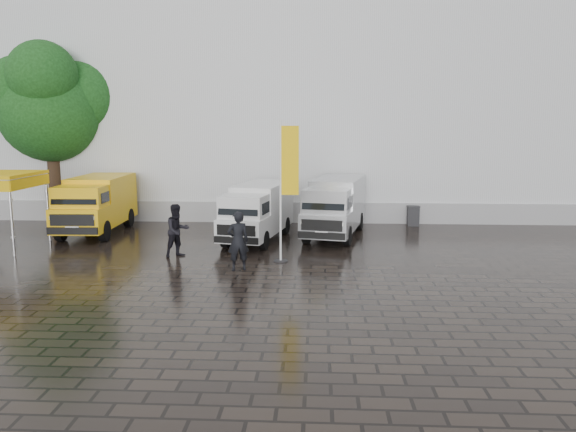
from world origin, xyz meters
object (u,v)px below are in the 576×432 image
van_white (258,213)px  wheelie_bin (413,216)px  person_front (238,241)px  van_silver (335,208)px  person_tent (177,231)px  van_yellow (96,206)px  flagpole (286,184)px

van_white → wheelie_bin: (7.05, 3.77, -0.67)m
van_white → person_front: (-0.12, -4.91, -0.16)m
van_silver → person_tent: (-5.83, -4.16, -0.26)m
person_front → person_tent: (-2.47, 1.79, -0.02)m
van_yellow → flagpole: size_ratio=1.09×
van_white → flagpole: 4.20m
van_yellow → person_tent: bearing=-43.9°
wheelie_bin → flagpole: bearing=-125.3°
van_white → person_tent: 4.06m
van_silver → person_front: size_ratio=2.87×
person_front → van_silver: bearing=-137.4°
wheelie_bin → person_front: 11.27m
van_yellow → person_front: size_ratio=2.71×
van_white → van_silver: size_ratio=0.94×
van_silver → person_tent: bearing=-132.7°
person_front → flagpole: bearing=-157.7°
wheelie_bin → person_tent: size_ratio=0.49×
van_yellow → van_white: (7.27, -1.11, -0.09)m
flagpole → person_front: bearing=-139.7°
van_yellow → van_silver: (10.51, -0.07, -0.01)m
van_silver → person_front: bearing=-107.6°
van_white → wheelie_bin: 8.02m
van_silver → flagpole: (-1.85, -4.67, 1.52)m
van_white → person_front: size_ratio=2.68×
person_front → person_tent: 3.05m
van_yellow → wheelie_bin: van_yellow is taller
van_yellow → wheelie_bin: 14.58m
van_white → person_tent: (-2.59, -3.12, -0.18)m
van_white → person_front: 4.91m
van_white → flagpole: flagpole is taller
flagpole → person_tent: 4.39m
wheelie_bin → person_front: size_ratio=0.48×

